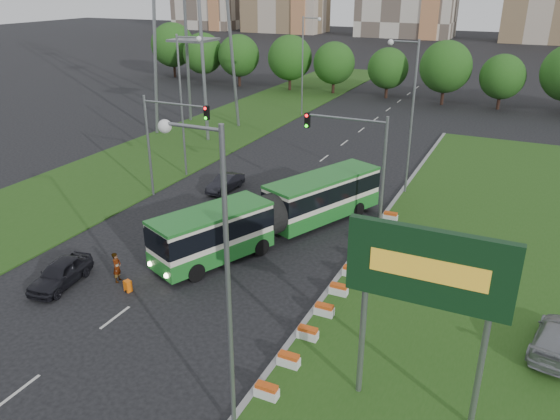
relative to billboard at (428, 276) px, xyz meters
The scene contains 17 objects.
ground 14.97m from the billboard, 153.89° to the left, with size 360.00×360.00×0.00m, color black.
grass_median 15.29m from the billboard, 86.93° to the left, with size 14.00×60.00×0.15m, color #234B15.
median_kerb 16.48m from the billboard, 113.88° to the left, with size 0.30×60.00×0.18m, color gray.
left_verge 43.75m from the billboard, 134.29° to the left, with size 12.00×110.00×0.10m, color #234B15.
lane_markings 30.77m from the billboard, 120.39° to the left, with size 0.20×100.00×0.01m, color beige, non-canonical shape.
flower_planters 11.22m from the billboard, 125.08° to the left, with size 1.10×20.30×0.60m, color silver, non-canonical shape.
billboard is the anchor object (origin of this frame).
traffic_mast_median 17.68m from the billboard, 115.03° to the left, with size 5.76×0.32×8.00m.
traffic_mast_left 27.16m from the billboard, 146.45° to the left, with size 5.76×0.32×8.00m.
street_lamps 22.11m from the billboard, 133.62° to the left, with size 36.00×60.00×12.00m, color gray, non-canonical shape.
tree_line 61.07m from the billboard, 92.11° to the left, with size 120.00×8.00×9.00m, color #1D4A13, non-canonical shape.
articulated_bus 17.72m from the billboard, 134.91° to the left, with size 2.78×17.82×2.93m.
car_left_near 20.95m from the billboard, behind, with size 1.73×4.31×1.47m, color black.
car_left_far 27.30m from the billboard, 136.71° to the left, with size 1.39×3.97×1.31m, color black.
car_median 9.79m from the billboard, 51.02° to the left, with size 1.92×4.73×1.37m, color gray.
pedestrian 18.57m from the billboard, behind, with size 0.66×0.43×1.80m, color gray.
shopping_trolley 17.48m from the billboard, behind, with size 0.39×0.41×0.66m.
Camera 1 is at (14.73, -23.77, 15.97)m, focal length 35.00 mm.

